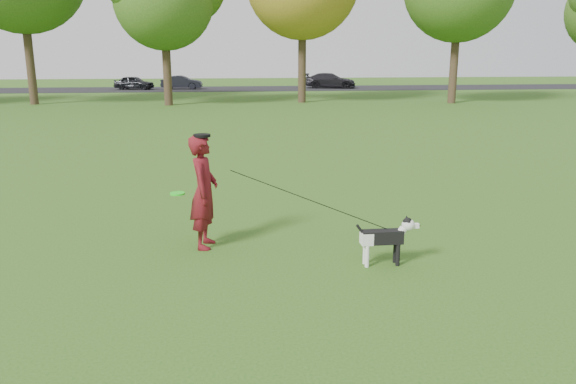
{
  "coord_description": "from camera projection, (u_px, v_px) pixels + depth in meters",
  "views": [
    {
      "loc": [
        -0.82,
        -8.15,
        3.04
      ],
      "look_at": [
        0.13,
        0.13,
        0.95
      ],
      "focal_mm": 35.0,
      "sensor_mm": 36.0,
      "label": 1
    }
  ],
  "objects": [
    {
      "name": "car_right",
      "position": [
        330.0,
        81.0,
        47.99
      ],
      "size": [
        4.64,
        2.73,
        1.26
      ],
      "primitive_type": "imported",
      "rotation": [
        0.0,
        0.0,
        1.34
      ],
      "color": "black",
      "rests_on": "road"
    },
    {
      "name": "road",
      "position": [
        233.0,
        89.0,
        47.23
      ],
      "size": [
        120.0,
        7.0,
        0.02
      ],
      "primitive_type": "cube",
      "color": "black",
      "rests_on": "ground"
    },
    {
      "name": "man_held_items",
      "position": [
        310.0,
        200.0,
        8.42
      ],
      "size": [
        3.3,
        1.23,
        1.33
      ],
      "color": "#21EF1E",
      "rests_on": "ground"
    },
    {
      "name": "man",
      "position": [
        204.0,
        192.0,
        8.8
      ],
      "size": [
        0.53,
        0.72,
        1.8
      ],
      "primitive_type": "imported",
      "rotation": [
        0.0,
        0.0,
        1.42
      ],
      "color": "#5B0D1F",
      "rests_on": "ground"
    },
    {
      "name": "car_mid",
      "position": [
        182.0,
        82.0,
        46.63
      ],
      "size": [
        3.44,
        1.51,
        1.1
      ],
      "primitive_type": "imported",
      "rotation": [
        0.0,
        0.0,
        1.47
      ],
      "color": "black",
      "rests_on": "road"
    },
    {
      "name": "car_left",
      "position": [
        134.0,
        83.0,
        46.21
      ],
      "size": [
        3.44,
        2.09,
        1.1
      ],
      "primitive_type": "imported",
      "rotation": [
        0.0,
        0.0,
        1.31
      ],
      "color": "black",
      "rests_on": "road"
    },
    {
      "name": "ground",
      "position": [
        281.0,
        254.0,
        8.68
      ],
      "size": [
        120.0,
        120.0,
        0.0
      ],
      "primitive_type": "plane",
      "color": "#285116",
      "rests_on": "ground"
    },
    {
      "name": "dog",
      "position": [
        387.0,
        236.0,
        8.14
      ],
      "size": [
        0.96,
        0.19,
        0.73
      ],
      "color": "black",
      "rests_on": "ground"
    }
  ]
}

